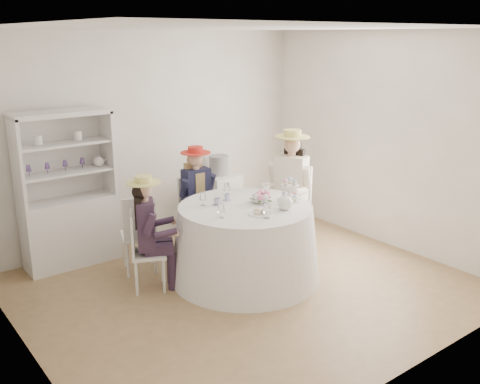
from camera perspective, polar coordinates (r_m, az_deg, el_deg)
ground at (r=5.91m, az=0.60°, el=-10.04°), size 4.50×4.50×0.00m
ceiling at (r=5.29m, az=0.69°, el=17.15°), size 4.50×4.50×0.00m
wall_back at (r=7.09m, az=-9.41°, el=5.77°), size 4.50×0.00×4.50m
wall_front at (r=4.12m, az=18.04°, el=-2.53°), size 4.50×0.00×4.50m
wall_left at (r=4.48m, az=-22.71°, el=-1.53°), size 0.00×4.50×4.50m
wall_right at (r=7.03m, az=15.32°, el=5.31°), size 0.00×4.50×4.50m
tea_table at (r=5.96m, az=0.57°, el=-5.38°), size 1.67×1.67×0.84m
hutch at (r=6.57m, az=-17.77°, el=-1.98°), size 1.19×0.69×1.82m
side_table at (r=7.57m, az=-2.26°, el=-0.92°), size 0.54×0.54×0.76m
hatbox at (r=7.43m, az=-2.30°, el=2.88°), size 0.33×0.33×0.27m
guest_left at (r=5.68m, az=-9.80°, el=-3.64°), size 0.53×0.48×1.25m
guest_mid at (r=6.71m, az=-4.58°, el=0.02°), size 0.47×0.50×1.32m
guest_right at (r=6.70m, az=5.37°, el=0.98°), size 0.64×0.58×1.52m
spare_chair at (r=6.14m, az=-10.70°, el=-4.22°), size 0.49×0.49×0.93m
teacup_a at (r=5.84m, az=-2.42°, el=-1.08°), size 0.12×0.12×0.07m
teacup_b at (r=6.00m, az=-1.40°, el=-0.60°), size 0.10×0.10×0.07m
teacup_c at (r=6.01m, az=2.00°, el=-0.60°), size 0.10×0.10×0.06m
flower_bowl at (r=5.92m, az=2.06°, el=-0.92°), size 0.24×0.24×0.05m
flower_arrangement at (r=5.88m, az=2.34°, el=-0.43°), size 0.18×0.17×0.07m
table_teapot at (r=5.70m, az=4.85°, el=-1.17°), size 0.23×0.16×0.17m
sandwich_plate at (r=5.55m, az=2.16°, el=-2.24°), size 0.25×0.25×0.06m
cupcake_stand at (r=6.01m, az=5.32°, el=-0.06°), size 0.26×0.26×0.25m
stemware_set at (r=5.79m, az=0.58°, el=-0.79°), size 0.95×0.99×0.15m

